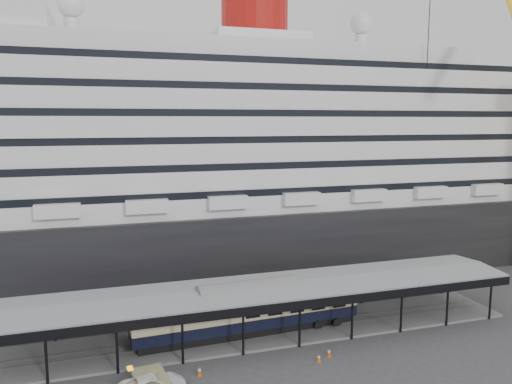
# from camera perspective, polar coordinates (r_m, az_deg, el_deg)

# --- Properties ---
(ground) EXTENTS (200.00, 200.00, 0.00)m
(ground) POSITION_cam_1_polar(r_m,az_deg,el_deg) (50.13, 2.18, -18.10)
(ground) COLOR #373739
(ground) RESTS_ON ground
(cruise_ship) EXTENTS (130.00, 30.00, 43.90)m
(cruise_ship) POSITION_cam_1_polar(r_m,az_deg,el_deg) (75.95, -5.91, 5.22)
(cruise_ship) COLOR black
(cruise_ship) RESTS_ON ground
(platform_canopy) EXTENTS (56.00, 9.18, 5.30)m
(platform_canopy) POSITION_cam_1_polar(r_m,az_deg,el_deg) (53.50, 0.33, -13.58)
(platform_canopy) COLOR slate
(platform_canopy) RESTS_ON ground
(pullman_carriage) EXTENTS (24.22, 4.38, 23.65)m
(pullman_carriage) POSITION_cam_1_polar(r_m,az_deg,el_deg) (53.01, -0.85, -13.23)
(pullman_carriage) COLOR black
(pullman_carriage) RESTS_ON ground
(traffic_cone_left) EXTENTS (0.51, 0.51, 0.83)m
(traffic_cone_left) POSITION_cam_1_polar(r_m,az_deg,el_deg) (46.72, -6.49, -19.66)
(traffic_cone_left) COLOR #D1500B
(traffic_cone_left) RESTS_ON ground
(traffic_cone_mid) EXTENTS (0.50, 0.50, 0.83)m
(traffic_cone_mid) POSITION_cam_1_polar(r_m,az_deg,el_deg) (50.10, 8.34, -17.68)
(traffic_cone_mid) COLOR #D64D0B
(traffic_cone_mid) RESTS_ON ground
(traffic_cone_right) EXTENTS (0.47, 0.47, 0.78)m
(traffic_cone_right) POSITION_cam_1_polar(r_m,az_deg,el_deg) (49.05, 7.20, -18.28)
(traffic_cone_right) COLOR #D9590C
(traffic_cone_right) RESTS_ON ground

